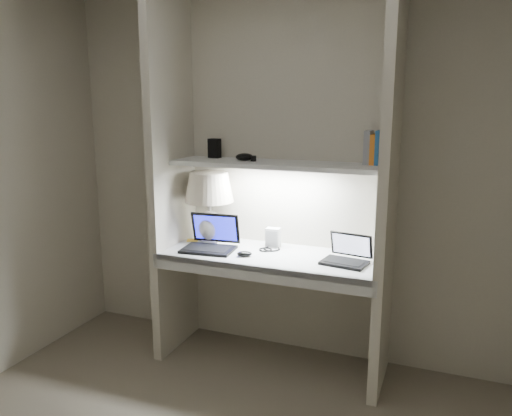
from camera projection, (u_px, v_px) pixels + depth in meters
The scene contains 17 objects.
back_wall at pixel (285, 176), 3.43m from camera, with size 3.20×0.01×2.50m, color beige.
alcove_panel_left at pixel (172, 176), 3.44m from camera, with size 0.06×0.55×2.50m, color beige.
alcove_panel_right at pixel (389, 189), 2.92m from camera, with size 0.06×0.55×2.50m, color beige.
desk at pixel (271, 257), 3.28m from camera, with size 1.40×0.55×0.04m, color white.
desk_apron at pixel (256, 273), 3.05m from camera, with size 1.46×0.03×0.10m, color silver.
shelf at pixel (276, 164), 3.25m from camera, with size 1.40×0.36×0.03m, color silver.
strip_light at pixel (276, 168), 3.25m from camera, with size 0.60×0.04×0.01m, color white.
table_lamp at pixel (209, 195), 3.48m from camera, with size 0.34×0.34×0.50m.
laptop_main at pixel (211, 241), 3.39m from camera, with size 0.37×0.33×0.23m.
laptop_netbook at pixel (347, 256), 3.10m from camera, with size 0.31×0.28×0.17m.
speaker at pixel (273, 238), 3.42m from camera, with size 0.10×0.07×0.13m, color silver.
mouse at pixel (244, 254), 3.22m from camera, with size 0.10×0.06×0.04m, color black.
cable_coil at pixel (272, 249), 3.37m from camera, with size 0.11×0.11×0.01m, color black.
sticky_note at pixel (193, 240), 3.60m from camera, with size 0.08×0.08×0.00m, color gold.
book_row at pixel (381, 149), 3.10m from camera, with size 0.20×0.14×0.21m.
shelf_box at pixel (215, 148), 3.49m from camera, with size 0.08×0.06×0.13m, color black.
shelf_gadget at pixel (244, 157), 3.31m from camera, with size 0.12×0.08×0.05m, color black.
Camera 1 is at (1.06, -1.74, 1.74)m, focal length 35.00 mm.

